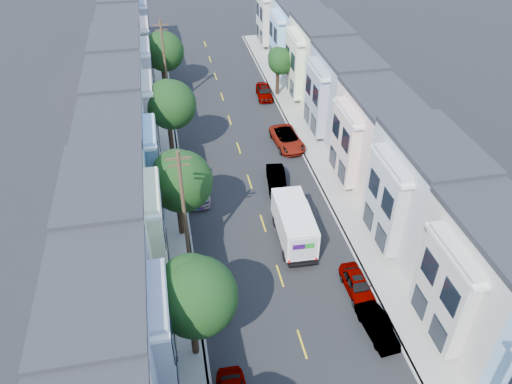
{
  "coord_description": "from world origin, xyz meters",
  "views": [
    {
      "loc": [
        -6.62,
        -24.55,
        26.37
      ],
      "look_at": [
        -0.3,
        7.45,
        2.2
      ],
      "focal_mm": 35.0,
      "sensor_mm": 36.0,
      "label": 1
    }
  ],
  "objects_px": {
    "utility_pole_far": "(165,66)",
    "parked_right_b": "(357,285)",
    "tree_c": "(180,182)",
    "parked_left_c": "(215,294)",
    "tree_e": "(163,52)",
    "tree_b": "(195,297)",
    "tree_d": "(170,105)",
    "parked_right_a": "(377,327)",
    "parked_right_d": "(264,92)",
    "tree_far_r": "(280,62)",
    "lead_sedan": "(276,180)",
    "parked_right_c": "(287,139)",
    "fedex_truck": "(294,223)",
    "utility_pole_near": "(184,214)",
    "parked_left_d": "(196,187)"
  },
  "relations": [
    {
      "from": "parked_right_c",
      "to": "fedex_truck",
      "type": "bearing_deg",
      "value": -106.39
    },
    {
      "from": "parked_right_d",
      "to": "parked_right_a",
      "type": "bearing_deg",
      "value": -85.94
    },
    {
      "from": "parked_right_b",
      "to": "utility_pole_near",
      "type": "bearing_deg",
      "value": 157.11
    },
    {
      "from": "tree_d",
      "to": "parked_right_d",
      "type": "xyz_separation_m",
      "value": [
        11.2,
        11.17,
        -4.83
      ]
    },
    {
      "from": "parked_right_a",
      "to": "parked_right_d",
      "type": "height_order",
      "value": "parked_right_d"
    },
    {
      "from": "tree_d",
      "to": "tree_e",
      "type": "bearing_deg",
      "value": 90.0
    },
    {
      "from": "tree_b",
      "to": "utility_pole_near",
      "type": "xyz_separation_m",
      "value": [
        0.0,
        7.31,
        0.16
      ]
    },
    {
      "from": "tree_d",
      "to": "tree_e",
      "type": "relative_size",
      "value": 1.1
    },
    {
      "from": "tree_far_r",
      "to": "parked_right_c",
      "type": "height_order",
      "value": "tree_far_r"
    },
    {
      "from": "utility_pole_far",
      "to": "parked_right_b",
      "type": "xyz_separation_m",
      "value": [
        11.2,
        -30.46,
        -4.48
      ]
    },
    {
      "from": "parked_left_d",
      "to": "parked_right_a",
      "type": "relative_size",
      "value": 1.33
    },
    {
      "from": "utility_pole_near",
      "to": "utility_pole_far",
      "type": "height_order",
      "value": "same"
    },
    {
      "from": "parked_right_c",
      "to": "tree_c",
      "type": "bearing_deg",
      "value": -138.52
    },
    {
      "from": "parked_right_d",
      "to": "tree_far_r",
      "type": "bearing_deg",
      "value": 15.62
    },
    {
      "from": "parked_right_a",
      "to": "parked_right_d",
      "type": "relative_size",
      "value": 0.85
    },
    {
      "from": "parked_right_d",
      "to": "tree_e",
      "type": "bearing_deg",
      "value": 162.69
    },
    {
      "from": "tree_e",
      "to": "parked_right_a",
      "type": "xyz_separation_m",
      "value": [
        11.2,
        -39.32,
        -4.18
      ]
    },
    {
      "from": "tree_b",
      "to": "parked_right_a",
      "type": "relative_size",
      "value": 1.93
    },
    {
      "from": "utility_pole_far",
      "to": "parked_left_d",
      "type": "relative_size",
      "value": 1.98
    },
    {
      "from": "tree_b",
      "to": "parked_left_c",
      "type": "relative_size",
      "value": 1.87
    },
    {
      "from": "tree_c",
      "to": "parked_left_c",
      "type": "relative_size",
      "value": 1.88
    },
    {
      "from": "tree_b",
      "to": "tree_d",
      "type": "distance_m",
      "value": 22.99
    },
    {
      "from": "parked_right_d",
      "to": "fedex_truck",
      "type": "bearing_deg",
      "value": -92.69
    },
    {
      "from": "tree_e",
      "to": "parked_right_b",
      "type": "relative_size",
      "value": 1.74
    },
    {
      "from": "parked_left_c",
      "to": "parked_right_a",
      "type": "xyz_separation_m",
      "value": [
        9.8,
        -4.73,
        -0.02
      ]
    },
    {
      "from": "tree_c",
      "to": "utility_pole_far",
      "type": "bearing_deg",
      "value": 90.0
    },
    {
      "from": "tree_c",
      "to": "parked_right_a",
      "type": "distance_m",
      "value": 17.08
    },
    {
      "from": "tree_far_r",
      "to": "parked_right_a",
      "type": "bearing_deg",
      "value": -93.23
    },
    {
      "from": "tree_d",
      "to": "parked_left_c",
      "type": "xyz_separation_m",
      "value": [
        1.4,
        -19.03,
        -4.9
      ]
    },
    {
      "from": "utility_pole_far",
      "to": "lead_sedan",
      "type": "distance_m",
      "value": 19.65
    },
    {
      "from": "lead_sedan",
      "to": "parked_right_c",
      "type": "distance_m",
      "value": 7.2
    },
    {
      "from": "tree_e",
      "to": "parked_right_b",
      "type": "distance_m",
      "value": 37.63
    },
    {
      "from": "tree_d",
      "to": "fedex_truck",
      "type": "distance_m",
      "value": 16.77
    },
    {
      "from": "tree_b",
      "to": "parked_right_d",
      "type": "xyz_separation_m",
      "value": [
        11.2,
        34.15,
        -4.26
      ]
    },
    {
      "from": "fedex_truck",
      "to": "parked_left_c",
      "type": "xyz_separation_m",
      "value": [
        -6.81,
        -4.93,
        -1.04
      ]
    },
    {
      "from": "tree_far_r",
      "to": "parked_right_d",
      "type": "relative_size",
      "value": 1.28
    },
    {
      "from": "tree_c",
      "to": "tree_far_r",
      "type": "height_order",
      "value": "tree_c"
    },
    {
      "from": "tree_b",
      "to": "parked_right_a",
      "type": "height_order",
      "value": "tree_b"
    },
    {
      "from": "utility_pole_near",
      "to": "lead_sedan",
      "type": "bearing_deg",
      "value": 46.06
    },
    {
      "from": "tree_far_r",
      "to": "parked_right_b",
      "type": "relative_size",
      "value": 1.39
    },
    {
      "from": "tree_e",
      "to": "utility_pole_far",
      "type": "height_order",
      "value": "utility_pole_far"
    },
    {
      "from": "tree_b",
      "to": "parked_left_d",
      "type": "height_order",
      "value": "tree_b"
    },
    {
      "from": "utility_pole_near",
      "to": "fedex_truck",
      "type": "xyz_separation_m",
      "value": [
        8.21,
        1.58,
        -3.46
      ]
    },
    {
      "from": "fedex_truck",
      "to": "utility_pole_near",
      "type": "bearing_deg",
      "value": -166.94
    },
    {
      "from": "tree_b",
      "to": "parked_left_d",
      "type": "xyz_separation_m",
      "value": [
        1.4,
        16.36,
        -4.23
      ]
    },
    {
      "from": "utility_pole_far",
      "to": "lead_sedan",
      "type": "relative_size",
      "value": 2.31
    },
    {
      "from": "tree_far_r",
      "to": "lead_sedan",
      "type": "xyz_separation_m",
      "value": [
        -4.65,
        -18.39,
        -3.41
      ]
    },
    {
      "from": "tree_far_r",
      "to": "fedex_truck",
      "type": "relative_size",
      "value": 0.91
    },
    {
      "from": "tree_c",
      "to": "parked_right_d",
      "type": "bearing_deg",
      "value": 63.84
    },
    {
      "from": "parked_left_c",
      "to": "parked_right_a",
      "type": "relative_size",
      "value": 1.03
    }
  ]
}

